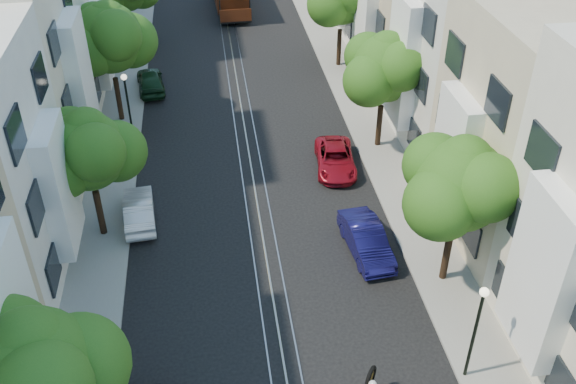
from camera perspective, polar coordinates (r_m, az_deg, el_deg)
name	(u,v)px	position (r m, az deg, el deg)	size (l,w,h in m)	color
ground	(239,91)	(42.26, -4.42, 8.95)	(200.00, 200.00, 0.00)	black
sidewalk_east	(348,83)	(43.18, 5.35, 9.59)	(2.50, 80.00, 0.12)	gray
sidewalk_west	(125,97)	(42.52, -14.30, 8.20)	(2.50, 80.00, 0.12)	gray
rail_left	(230,91)	(42.23, -5.17, 8.91)	(0.06, 80.00, 0.02)	gray
rail_slot	(239,91)	(42.26, -4.42, 8.97)	(0.06, 80.00, 0.02)	gray
rail_right	(247,90)	(42.28, -3.66, 9.02)	(0.06, 80.00, 0.02)	gray
lane_line	(239,91)	(42.26, -4.42, 8.96)	(0.08, 80.00, 0.01)	tan
townhouses_east	(425,4)	(42.45, 12.11, 16.00)	(7.75, 72.00, 12.00)	beige
townhouses_west	(31,25)	(41.37, -21.85, 13.65)	(7.75, 72.00, 11.76)	silver
tree_e_b	(461,187)	(25.15, 15.12, 0.46)	(4.93, 4.08, 6.68)	black
tree_e_c	(385,70)	(34.25, 8.66, 10.68)	(4.84, 3.99, 6.52)	black
tree_w_a	(34,377)	(18.94, -21.68, -15.00)	(4.93, 4.08, 6.68)	black
tree_w_b	(89,153)	(28.25, -17.30, 3.34)	(4.72, 3.87, 6.27)	black
tree_w_c	(110,39)	(37.77, -15.56, 12.93)	(5.13, 4.28, 7.09)	black
lamp_east	(478,320)	(22.53, 16.50, -10.87)	(0.32, 0.32, 4.16)	black
lamp_west	(127,99)	(35.84, -14.09, 8.03)	(0.32, 0.32, 4.16)	black
parked_car_e_mid	(366,240)	(28.35, 6.97, -4.24)	(1.44, 4.13, 1.36)	#0E0C3F
parked_car_e_far	(335,159)	(33.83, 4.24, 2.96)	(1.97, 4.27, 1.19)	maroon
parked_car_w_mid	(139,210)	(30.75, -13.11, -1.55)	(1.35, 3.86, 1.27)	silver
parked_car_w_far	(150,81)	(42.84, -12.13, 9.66)	(1.62, 4.04, 1.38)	black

